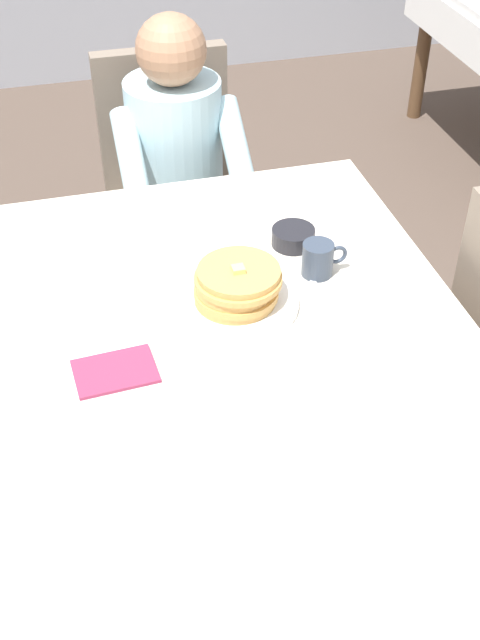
% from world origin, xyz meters
% --- Properties ---
extents(ground_plane, '(14.00, 14.00, 0.00)m').
position_xyz_m(ground_plane, '(0.00, 0.00, 0.00)').
color(ground_plane, brown).
extents(dining_table_main, '(1.12, 1.52, 0.74)m').
position_xyz_m(dining_table_main, '(0.00, 0.00, 0.65)').
color(dining_table_main, silver).
rests_on(dining_table_main, ground).
extents(chair_diner, '(0.44, 0.45, 0.93)m').
position_xyz_m(chair_diner, '(0.08, 1.17, 0.53)').
color(chair_diner, '#7A6B5B').
rests_on(chair_diner, ground).
extents(diner_person, '(0.40, 0.43, 1.12)m').
position_xyz_m(diner_person, '(0.08, 1.01, 0.67)').
color(diner_person, silver).
rests_on(diner_person, ground).
extents(plate_breakfast, '(0.28, 0.28, 0.02)m').
position_xyz_m(plate_breakfast, '(0.05, 0.16, 0.75)').
color(plate_breakfast, white).
rests_on(plate_breakfast, dining_table_main).
extents(breakfast_stack, '(0.20, 0.20, 0.09)m').
position_xyz_m(breakfast_stack, '(0.05, 0.16, 0.80)').
color(breakfast_stack, tan).
rests_on(breakfast_stack, plate_breakfast).
extents(cup_coffee, '(0.11, 0.08, 0.08)m').
position_xyz_m(cup_coffee, '(0.27, 0.23, 0.78)').
color(cup_coffee, '#333D4C').
rests_on(cup_coffee, dining_table_main).
extents(bowl_butter, '(0.11, 0.11, 0.04)m').
position_xyz_m(bowl_butter, '(0.25, 0.37, 0.76)').
color(bowl_butter, black).
rests_on(bowl_butter, dining_table_main).
extents(syrup_pitcher, '(0.08, 0.08, 0.07)m').
position_xyz_m(syrup_pitcher, '(-0.23, 0.31, 0.78)').
color(syrup_pitcher, silver).
rests_on(syrup_pitcher, dining_table_main).
extents(fork_left_of_plate, '(0.03, 0.18, 0.00)m').
position_xyz_m(fork_left_of_plate, '(-0.14, 0.14, 0.74)').
color(fork_left_of_plate, silver).
rests_on(fork_left_of_plate, dining_table_main).
extents(knife_right_of_plate, '(0.03, 0.20, 0.00)m').
position_xyz_m(knife_right_of_plate, '(0.24, 0.14, 0.74)').
color(knife_right_of_plate, silver).
rests_on(knife_right_of_plate, dining_table_main).
extents(spoon_near_edge, '(0.15, 0.05, 0.00)m').
position_xyz_m(spoon_near_edge, '(0.04, -0.17, 0.74)').
color(spoon_near_edge, silver).
rests_on(spoon_near_edge, dining_table_main).
extents(napkin_folded, '(0.18, 0.13, 0.01)m').
position_xyz_m(napkin_folded, '(-0.26, 0.01, 0.74)').
color(napkin_folded, '#8C2D4C').
rests_on(napkin_folded, dining_table_main).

